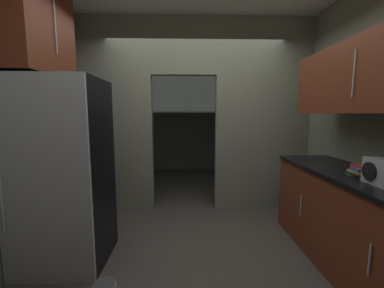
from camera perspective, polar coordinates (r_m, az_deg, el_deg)
ground at (r=2.73m, az=1.83°, el=-24.96°), size 20.00×20.00×0.00m
kitchen_partition at (r=3.60m, az=1.35°, el=8.12°), size 3.41×0.12×2.82m
adjoining_room_shell at (r=5.45m, az=-0.07°, el=6.74°), size 3.41×2.72×2.82m
refrigerator at (r=2.62m, az=-28.16°, el=-6.13°), size 0.77×0.72×1.78m
lower_cabinet_run at (r=2.67m, az=35.29°, el=-16.03°), size 0.63×2.18×0.92m
upper_cabinet_counterside at (r=2.50m, az=37.50°, el=13.02°), size 0.36×1.97×0.63m
upper_cabinet_fridgeside at (r=2.88m, az=-33.23°, el=23.31°), size 0.36×0.85×1.00m
book_stack at (r=2.53m, az=34.96°, el=-5.31°), size 0.15×0.17×0.10m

